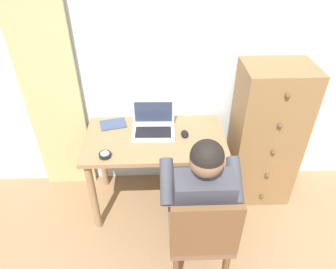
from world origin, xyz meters
name	(u,v)px	position (x,y,z in m)	size (l,w,h in m)	color
wall_back	(211,57)	(0.00, 2.20, 1.25)	(4.80, 0.05, 2.50)	silver
curtain_panel	(47,77)	(-1.30, 2.13, 1.13)	(0.47, 0.03, 2.26)	#CCB77A
desk	(155,149)	(-0.46, 1.82, 0.62)	(1.11, 0.62, 0.74)	#9E754C
dresser	(265,136)	(0.48, 1.94, 0.64)	(0.54, 0.44, 1.28)	olive
chair	(202,234)	(-0.16, 1.09, 0.49)	(0.42, 0.40, 0.87)	brown
person_seated	(200,194)	(-0.16, 1.27, 0.67)	(0.53, 0.59, 1.19)	#4C4C4C
laptop	(153,125)	(-0.47, 1.92, 0.79)	(0.35, 0.26, 0.24)	silver
computer_mouse	(185,134)	(-0.22, 1.84, 0.76)	(0.06, 0.10, 0.03)	black
desk_clock	(105,155)	(-0.82, 1.60, 0.75)	(0.09, 0.09, 0.03)	black
notebook_pad	(113,124)	(-0.81, 2.02, 0.75)	(0.21, 0.15, 0.01)	#3D4C6B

